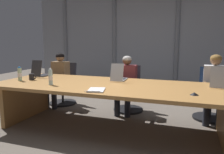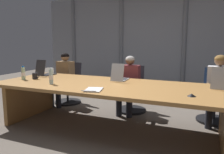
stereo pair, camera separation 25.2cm
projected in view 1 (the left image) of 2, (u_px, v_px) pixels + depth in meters
ground_plane at (111, 128)px, 3.69m from camera, size 13.07×13.07×0.00m
conference_table at (111, 93)px, 3.59m from camera, size 3.81×1.40×0.73m
curtain_backdrop at (146, 44)px, 6.12m from camera, size 6.53×0.17×2.65m
laptop_left_end at (41, 73)px, 4.41m from camera, size 0.22×0.41×0.32m
laptop_left_mid at (119, 77)px, 3.92m from camera, size 0.24×0.42×0.31m
laptop_center at (218, 83)px, 3.38m from camera, size 0.27×0.42×0.32m
office_chair_left_end at (64, 89)px, 5.14m from camera, size 0.60×0.60×0.92m
office_chair_left_mid at (129, 94)px, 4.64m from camera, size 0.60×0.60×0.91m
office_chair_center at (211, 100)px, 4.14m from camera, size 0.60×0.60×0.93m
person_left_end at (58, 76)px, 4.95m from camera, size 0.40×0.57×1.15m
person_left_mid at (126, 81)px, 4.45m from camera, size 0.41×0.56×1.12m
person_center at (214, 84)px, 3.93m from camera, size 0.41×0.56×1.18m
water_bottle_primary at (50, 77)px, 3.53m from camera, size 0.07×0.07×0.26m
water_bottle_secondary at (20, 74)px, 3.90m from camera, size 0.07×0.07×0.24m
coffee_mug_near at (32, 77)px, 3.99m from camera, size 0.14×0.09×0.11m
conference_mic_left_side at (194, 94)px, 2.88m from camera, size 0.11×0.11×0.03m
spiral_notepad at (96, 90)px, 3.14m from camera, size 0.29×0.35×0.03m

